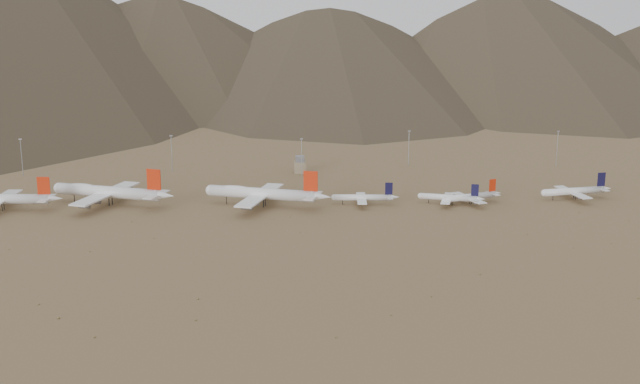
{
  "coord_description": "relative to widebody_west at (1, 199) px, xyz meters",
  "views": [
    {
      "loc": [
        9.42,
        -423.05,
        118.38
      ],
      "look_at": [
        38.19,
        30.0,
        8.05
      ],
      "focal_mm": 45.0,
      "sensor_mm": 36.0,
      "label": 1
    }
  ],
  "objects": [
    {
      "name": "narrowbody_d",
      "position": [
        337.3,
        5.01,
        -1.75
      ],
      "size": [
        46.72,
        34.1,
        15.53
      ],
      "rotation": [
        0.0,
        0.0,
        0.17
      ],
      "color": "white",
      "rests_on": "ground"
    },
    {
      "name": "narrowbody_c",
      "position": [
        271.54,
        -2.47,
        -2.36
      ],
      "size": [
        39.56,
        29.57,
        13.65
      ],
      "rotation": [
        0.0,
        0.0,
        0.35
      ],
      "color": "white",
      "rests_on": "ground"
    },
    {
      "name": "narrowbody_a",
      "position": [
        208.51,
        0.02,
        -2.49
      ],
      "size": [
        40.2,
        28.93,
        13.26
      ],
      "rotation": [
        0.0,
        0.0,
        -0.07
      ],
      "color": "white",
      "rests_on": "ground"
    },
    {
      "name": "mast_far_east",
      "position": [
        359.99,
        101.82,
        7.41
      ],
      "size": [
        2.0,
        0.6,
        25.7
      ],
      "color": "gray",
      "rests_on": "ground"
    },
    {
      "name": "mast_far_west",
      "position": [
        -14.83,
        92.51,
        7.41
      ],
      "size": [
        2.0,
        0.6,
        25.7
      ],
      "color": "gray",
      "rests_on": "ground"
    },
    {
      "name": "widebody_west",
      "position": [
        0.0,
        0.0,
        0.0
      ],
      "size": [
        66.32,
        51.16,
        19.7
      ],
      "rotation": [
        0.0,
        0.0,
        -0.08
      ],
      "color": "white",
      "rests_on": "ground"
    },
    {
      "name": "control_tower",
      "position": [
        174.28,
        89.76,
        -1.47
      ],
      "size": [
        8.0,
        8.0,
        12.0
      ],
      "color": "gray",
      "rests_on": "ground"
    },
    {
      "name": "desert_scrub",
      "position": [
        128.08,
        -138.07,
        -6.48
      ],
      "size": [
        439.94,
        184.71,
        0.88
      ],
      "color": "olive",
      "rests_on": "ground"
    },
    {
      "name": "mast_west",
      "position": [
        85.3,
        100.19,
        7.41
      ],
      "size": [
        2.0,
        0.6,
        25.7
      ],
      "color": "gray",
      "rests_on": "ground"
    },
    {
      "name": "widebody_centre",
      "position": [
        59.13,
        8.0,
        1.3
      ],
      "size": [
        75.33,
        60.22,
        23.48
      ],
      "rotation": [
        0.0,
        0.0,
        -0.36
      ],
      "color": "white",
      "rests_on": "ground"
    },
    {
      "name": "mast_east",
      "position": [
        253.54,
        109.4,
        7.41
      ],
      "size": [
        2.0,
        0.6,
        25.7
      ],
      "color": "gray",
      "rests_on": "ground"
    },
    {
      "name": "narrowbody_b",
      "position": [
        258.88,
        -3.15,
        -2.56
      ],
      "size": [
        38.15,
        28.37,
        13.03
      ],
      "rotation": [
        0.0,
        0.0,
        -0.31
      ],
      "color": "white",
      "rests_on": "ground"
    },
    {
      "name": "mast_centre",
      "position": [
        175.08,
        81.99,
        7.41
      ],
      "size": [
        2.0,
        0.6,
        25.7
      ],
      "color": "gray",
      "rests_on": "ground"
    },
    {
      "name": "ground",
      "position": [
        144.28,
        -30.24,
        -6.79
      ],
      "size": [
        3000.0,
        3000.0,
        0.0
      ],
      "primitive_type": "plane",
      "color": "olive",
      "rests_on": "ground"
    },
    {
      "name": "widebody_east",
      "position": [
        149.04,
        -0.76,
        1.05
      ],
      "size": [
        73.63,
        58.63,
        22.74
      ],
      "rotation": [
        0.0,
        0.0,
        -0.33
      ],
      "color": "white",
      "rests_on": "ground"
    }
  ]
}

